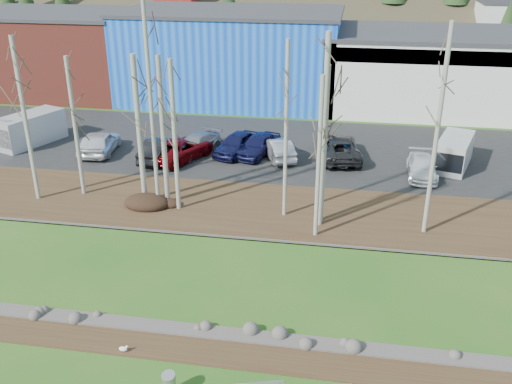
% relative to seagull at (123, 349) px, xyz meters
% --- Properties ---
extents(dirt_strip, '(80.00, 1.80, 0.03)m').
position_rel_seagull_xyz_m(dirt_strip, '(2.42, 0.65, -0.15)').
color(dirt_strip, '#382616').
rests_on(dirt_strip, ground).
extents(near_bank_rocks, '(80.00, 0.80, 0.50)m').
position_rel_seagull_xyz_m(near_bank_rocks, '(2.42, 1.65, -0.16)').
color(near_bank_rocks, '#47423D').
rests_on(near_bank_rocks, ground).
extents(river, '(80.00, 8.00, 0.90)m').
position_rel_seagull_xyz_m(river, '(2.42, 5.75, -0.16)').
color(river, black).
rests_on(river, ground).
extents(far_bank_rocks, '(80.00, 0.80, 0.46)m').
position_rel_seagull_xyz_m(far_bank_rocks, '(2.42, 9.85, -0.16)').
color(far_bank_rocks, '#47423D').
rests_on(far_bank_rocks, ground).
extents(far_bank, '(80.00, 7.00, 0.15)m').
position_rel_seagull_xyz_m(far_bank, '(2.42, 13.05, -0.09)').
color(far_bank, '#382616').
rests_on(far_bank, ground).
extents(parking_lot, '(80.00, 14.00, 0.14)m').
position_rel_seagull_xyz_m(parking_lot, '(2.42, 23.55, -0.09)').
color(parking_lot, black).
rests_on(parking_lot, ground).
extents(building_brick, '(16.32, 12.24, 7.80)m').
position_rel_seagull_xyz_m(building_brick, '(-21.58, 37.55, 3.75)').
color(building_brick, brown).
rests_on(building_brick, ground).
extents(building_blue, '(20.40, 12.24, 8.30)m').
position_rel_seagull_xyz_m(building_blue, '(-3.58, 37.55, 4.00)').
color(building_blue, blue).
rests_on(building_blue, ground).
extents(building_white, '(18.36, 12.24, 6.80)m').
position_rel_seagull_xyz_m(building_white, '(14.42, 37.53, 3.25)').
color(building_white, silver).
rests_on(building_white, ground).
extents(seagull, '(0.40, 0.19, 0.29)m').
position_rel_seagull_xyz_m(seagull, '(0.00, 0.00, 0.00)').
color(seagull, gold).
rests_on(seagull, ground).
extents(dirt_mound, '(2.66, 1.87, 0.52)m').
position_rel_seagull_xyz_m(dirt_mound, '(-3.40, 12.17, 0.25)').
color(dirt_mound, black).
rests_on(dirt_mound, far_bank).
extents(birch_0, '(0.24, 0.24, 8.28)m').
position_rel_seagull_xyz_m(birch_0, '(-7.79, 13.28, 4.13)').
color(birch_0, '#AEAC9E').
rests_on(birch_0, far_bank).
extents(birch_1, '(0.21, 0.21, 9.53)m').
position_rel_seagull_xyz_m(birch_1, '(-10.13, 12.15, 4.75)').
color(birch_1, '#AEAC9E').
rests_on(birch_1, far_bank).
extents(birch_2, '(0.30, 0.30, 8.60)m').
position_rel_seagull_xyz_m(birch_2, '(-3.75, 12.87, 4.29)').
color(birch_2, '#AEAC9E').
rests_on(birch_2, far_bank).
extents(birch_3, '(0.23, 0.23, 11.42)m').
position_rel_seagull_xyz_m(birch_3, '(-2.82, 12.55, 5.70)').
color(birch_3, '#AEAC9E').
rests_on(birch_3, far_bank).
extents(birch_4, '(0.25, 0.25, 8.54)m').
position_rel_seagull_xyz_m(birch_4, '(-1.49, 12.23, 4.26)').
color(birch_4, '#AEAC9E').
rests_on(birch_4, far_bank).
extents(birch_5, '(0.21, 0.21, 9.67)m').
position_rel_seagull_xyz_m(birch_5, '(4.59, 12.42, 4.82)').
color(birch_5, '#AEAC9E').
rests_on(birch_5, far_bank).
extents(birch_6, '(0.22, 0.22, 8.42)m').
position_rel_seagull_xyz_m(birch_6, '(6.49, 10.34, 4.20)').
color(birch_6, '#AEAC9E').
rests_on(birch_6, far_bank).
extents(birch_7, '(0.29, 0.29, 10.21)m').
position_rel_seagull_xyz_m(birch_7, '(6.61, 11.56, 5.10)').
color(birch_7, '#AEAC9E').
rests_on(birch_7, far_bank).
extents(birch_8, '(0.28, 0.28, 8.55)m').
position_rel_seagull_xyz_m(birch_8, '(6.64, 12.08, 4.27)').
color(birch_8, '#AEAC9E').
rests_on(birch_8, far_bank).
extents(birch_9, '(0.23, 0.23, 10.81)m').
position_rel_seagull_xyz_m(birch_9, '(12.14, 11.64, 5.39)').
color(birch_9, '#AEAC9E').
rests_on(birch_9, far_bank).
extents(birch_10, '(0.21, 0.21, 9.53)m').
position_rel_seagull_xyz_m(birch_10, '(-10.18, 12.15, 4.75)').
color(birch_10, '#AEAC9E').
rests_on(birch_10, far_bank).
extents(birch_11, '(0.30, 0.30, 8.60)m').
position_rel_seagull_xyz_m(birch_11, '(-2.36, 12.87, 4.29)').
color(birch_11, '#AEAC9E').
rests_on(birch_11, far_bank).
extents(car_0, '(2.38, 4.75, 1.56)m').
position_rel_seagull_xyz_m(car_0, '(-9.60, 20.23, 0.76)').
color(car_0, silver).
rests_on(car_0, parking_lot).
extents(car_1, '(1.63, 4.58, 1.50)m').
position_rel_seagull_xyz_m(car_1, '(-5.16, 19.60, 0.73)').
color(car_1, black).
rests_on(car_1, parking_lot).
extents(car_2, '(4.44, 5.94, 1.50)m').
position_rel_seagull_xyz_m(car_2, '(-3.61, 19.93, 0.73)').
color(car_2, maroon).
rests_on(car_2, parking_lot).
extents(car_3, '(3.46, 5.08, 1.37)m').
position_rel_seagull_xyz_m(car_3, '(-2.91, 21.20, 0.66)').
color(car_3, gray).
rests_on(car_3, parking_lot).
extents(car_4, '(3.19, 4.89, 1.55)m').
position_rel_seagull_xyz_m(car_4, '(0.03, 21.62, 0.75)').
color(car_4, '#141642').
rests_on(car_4, parking_lot).
extents(car_5, '(3.09, 4.59, 1.43)m').
position_rel_seagull_xyz_m(car_5, '(3.06, 21.25, 0.70)').
color(car_5, '#AAA9AB').
rests_on(car_5, parking_lot).
extents(car_6, '(3.56, 6.12, 1.60)m').
position_rel_seagull_xyz_m(car_6, '(7.23, 21.96, 0.78)').
color(car_6, '#29282B').
rests_on(car_6, parking_lot).
extents(car_7, '(1.86, 4.45, 1.29)m').
position_rel_seagull_xyz_m(car_7, '(12.70, 19.55, 0.62)').
color(car_7, white).
rests_on(car_7, parking_lot).
extents(car_8, '(2.38, 4.75, 1.56)m').
position_rel_seagull_xyz_m(car_8, '(-10.03, 20.23, 0.76)').
color(car_8, silver).
rests_on(car_8, parking_lot).
extents(car_9, '(3.19, 4.89, 1.55)m').
position_rel_seagull_xyz_m(car_9, '(1.60, 21.62, 0.75)').
color(car_9, '#141642').
rests_on(car_9, parking_lot).
extents(van_white, '(3.18, 4.96, 2.01)m').
position_rel_seagull_xyz_m(van_white, '(14.91, 21.56, 0.99)').
color(van_white, silver).
rests_on(van_white, parking_lot).
extents(van_grey, '(3.85, 5.59, 2.26)m').
position_rel_seagull_xyz_m(van_grey, '(-15.79, 21.08, 1.11)').
color(van_grey, silver).
rests_on(van_grey, parking_lot).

